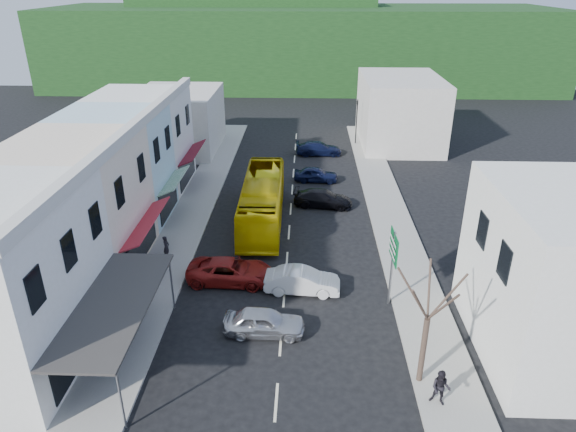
{
  "coord_description": "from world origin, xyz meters",
  "views": [
    {
      "loc": [
        1.09,
        -24.38,
        16.46
      ],
      "look_at": [
        0.0,
        6.0,
        2.2
      ],
      "focal_mm": 32.0,
      "sensor_mm": 36.0,
      "label": 1
    }
  ],
  "objects_px": {
    "car_white": "(302,281)",
    "pedestrian_right": "(441,388)",
    "car_silver": "(264,322)",
    "street_tree": "(427,319)",
    "direction_sign": "(392,269)",
    "traffic_signal": "(356,122)",
    "car_red": "(230,271)",
    "pedestrian_left": "(166,246)",
    "bus": "(262,201)"
  },
  "relations": [
    {
      "from": "pedestrian_left",
      "to": "pedestrian_right",
      "type": "relative_size",
      "value": 1.0
    },
    {
      "from": "car_white",
      "to": "street_tree",
      "type": "relative_size",
      "value": 0.64
    },
    {
      "from": "pedestrian_right",
      "to": "traffic_signal",
      "type": "distance_m",
      "value": 37.08
    },
    {
      "from": "direction_sign",
      "to": "street_tree",
      "type": "bearing_deg",
      "value": -86.91
    },
    {
      "from": "car_white",
      "to": "pedestrian_left",
      "type": "height_order",
      "value": "pedestrian_left"
    },
    {
      "from": "car_silver",
      "to": "pedestrian_left",
      "type": "xyz_separation_m",
      "value": [
        -6.78,
        7.24,
        0.3
      ]
    },
    {
      "from": "car_silver",
      "to": "traffic_signal",
      "type": "distance_m",
      "value": 33.31
    },
    {
      "from": "car_white",
      "to": "pedestrian_left",
      "type": "distance_m",
      "value": 9.28
    },
    {
      "from": "car_red",
      "to": "direction_sign",
      "type": "distance_m",
      "value": 9.36
    },
    {
      "from": "car_white",
      "to": "car_red",
      "type": "bearing_deg",
      "value": 81.34
    },
    {
      "from": "car_red",
      "to": "street_tree",
      "type": "distance_m",
      "value": 12.74
    },
    {
      "from": "bus",
      "to": "car_silver",
      "type": "height_order",
      "value": "bus"
    },
    {
      "from": "car_red",
      "to": "pedestrian_right",
      "type": "relative_size",
      "value": 2.71
    },
    {
      "from": "bus",
      "to": "car_red",
      "type": "distance_m",
      "value": 8.53
    },
    {
      "from": "direction_sign",
      "to": "pedestrian_left",
      "type": "bearing_deg",
      "value": 160.36
    },
    {
      "from": "car_white",
      "to": "traffic_signal",
      "type": "relative_size",
      "value": 0.91
    },
    {
      "from": "pedestrian_right",
      "to": "traffic_signal",
      "type": "xyz_separation_m",
      "value": [
        -0.42,
        37.05,
        1.42
      ]
    },
    {
      "from": "bus",
      "to": "pedestrian_left",
      "type": "bearing_deg",
      "value": -134.3
    },
    {
      "from": "car_white",
      "to": "street_tree",
      "type": "xyz_separation_m",
      "value": [
        5.29,
        -7.08,
        2.73
      ]
    },
    {
      "from": "traffic_signal",
      "to": "pedestrian_right",
      "type": "bearing_deg",
      "value": 96.19
    },
    {
      "from": "direction_sign",
      "to": "street_tree",
      "type": "relative_size",
      "value": 0.65
    },
    {
      "from": "car_red",
      "to": "traffic_signal",
      "type": "distance_m",
      "value": 29.35
    },
    {
      "from": "car_silver",
      "to": "direction_sign",
      "type": "bearing_deg",
      "value": -64.84
    },
    {
      "from": "car_white",
      "to": "pedestrian_right",
      "type": "xyz_separation_m",
      "value": [
        5.83,
        -8.46,
        0.3
      ]
    },
    {
      "from": "pedestrian_left",
      "to": "street_tree",
      "type": "relative_size",
      "value": 0.25
    },
    {
      "from": "direction_sign",
      "to": "traffic_signal",
      "type": "xyz_separation_m",
      "value": [
        0.62,
        29.6,
        0.2
      ]
    },
    {
      "from": "pedestrian_left",
      "to": "street_tree",
      "type": "bearing_deg",
      "value": -119.4
    },
    {
      "from": "car_red",
      "to": "pedestrian_left",
      "type": "bearing_deg",
      "value": 63.39
    },
    {
      "from": "car_silver",
      "to": "street_tree",
      "type": "height_order",
      "value": "street_tree"
    },
    {
      "from": "car_silver",
      "to": "car_white",
      "type": "height_order",
      "value": "same"
    },
    {
      "from": "pedestrian_right",
      "to": "street_tree",
      "type": "relative_size",
      "value": 0.25
    },
    {
      "from": "bus",
      "to": "direction_sign",
      "type": "relative_size",
      "value": 2.61
    },
    {
      "from": "bus",
      "to": "pedestrian_right",
      "type": "bearing_deg",
      "value": -64.49
    },
    {
      "from": "bus",
      "to": "pedestrian_right",
      "type": "distance_m",
      "value": 19.87
    },
    {
      "from": "car_silver",
      "to": "direction_sign",
      "type": "relative_size",
      "value": 0.99
    },
    {
      "from": "car_red",
      "to": "pedestrian_left",
      "type": "relative_size",
      "value": 2.71
    },
    {
      "from": "street_tree",
      "to": "traffic_signal",
      "type": "bearing_deg",
      "value": 89.82
    },
    {
      "from": "car_red",
      "to": "direction_sign",
      "type": "height_order",
      "value": "direction_sign"
    },
    {
      "from": "pedestrian_left",
      "to": "pedestrian_right",
      "type": "xyz_separation_m",
      "value": [
        14.48,
        -11.82,
        0.0
      ]
    },
    {
      "from": "car_red",
      "to": "street_tree",
      "type": "bearing_deg",
      "value": -127.67
    },
    {
      "from": "pedestrian_right",
      "to": "direction_sign",
      "type": "height_order",
      "value": "direction_sign"
    },
    {
      "from": "car_silver",
      "to": "pedestrian_right",
      "type": "xyz_separation_m",
      "value": [
        7.7,
        -4.58,
        0.3
      ]
    },
    {
      "from": "car_silver",
      "to": "pedestrian_right",
      "type": "bearing_deg",
      "value": -118.89
    },
    {
      "from": "traffic_signal",
      "to": "car_white",
      "type": "bearing_deg",
      "value": 84.83
    },
    {
      "from": "car_red",
      "to": "direction_sign",
      "type": "bearing_deg",
      "value": -99.75
    },
    {
      "from": "bus",
      "to": "pedestrian_left",
      "type": "distance_m",
      "value": 8.22
    },
    {
      "from": "pedestrian_left",
      "to": "traffic_signal",
      "type": "distance_m",
      "value": 28.91
    },
    {
      "from": "traffic_signal",
      "to": "car_red",
      "type": "bearing_deg",
      "value": 76.31
    },
    {
      "from": "bus",
      "to": "pedestrian_left",
      "type": "relative_size",
      "value": 6.82
    },
    {
      "from": "car_silver",
      "to": "street_tree",
      "type": "distance_m",
      "value": 8.31
    }
  ]
}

